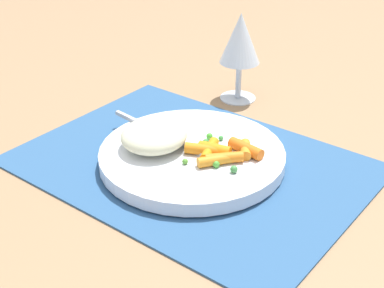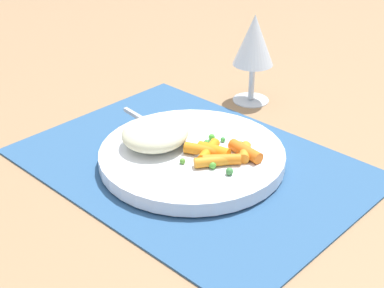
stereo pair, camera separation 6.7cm
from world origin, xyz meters
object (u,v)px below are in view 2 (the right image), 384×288
(carrot_portion, at_px, (221,153))
(rice_mound, at_px, (155,134))
(fork, at_px, (175,138))
(wine_glass, at_px, (254,43))
(plate, at_px, (192,156))

(carrot_portion, bearing_deg, rice_mound, -157.93)
(fork, distance_m, wine_glass, 0.24)
(rice_mound, relative_size, wine_glass, 0.63)
(rice_mound, height_order, carrot_portion, rice_mound)
(rice_mound, distance_m, carrot_portion, 0.10)
(carrot_portion, bearing_deg, fork, -174.85)
(plate, distance_m, fork, 0.04)
(rice_mound, bearing_deg, wine_glass, 96.24)
(rice_mound, distance_m, wine_glass, 0.26)
(wine_glass, bearing_deg, fork, -80.58)
(wine_glass, bearing_deg, carrot_portion, -61.29)
(rice_mound, bearing_deg, carrot_portion, 22.07)
(carrot_portion, xyz_separation_m, fork, (-0.08, -0.01, -0.00))
(rice_mound, bearing_deg, fork, 72.30)
(carrot_portion, height_order, fork, carrot_portion)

